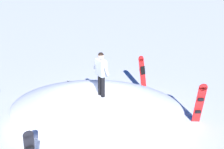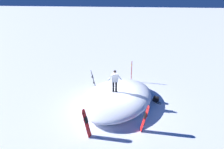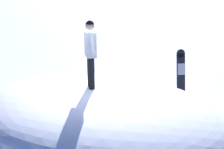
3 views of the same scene
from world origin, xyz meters
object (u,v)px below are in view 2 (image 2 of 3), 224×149
snowboarder_standing (115,79)px  snowboard_secondary_upright (145,118)px  snowboard_primary_upright (86,123)px  trail_marker_pole (131,71)px  backpack_near (156,99)px  snowboard_tertiary_upright (93,79)px

snowboarder_standing → snowboard_secondary_upright: size_ratio=0.95×
snowboard_primary_upright → trail_marker_pole: trail_marker_pole is taller
backpack_near → trail_marker_pole: bearing=31.7°
trail_marker_pole → snowboard_primary_upright: bearing=165.3°
snowboard_tertiary_upright → snowboard_secondary_upright: bearing=-138.4°
snowboard_secondary_upright → trail_marker_pole: 6.59m
snowboard_primary_upright → trail_marker_pole: bearing=-14.7°
snowboard_primary_upright → backpack_near: bearing=-43.6°
snowboarder_standing → snowboard_tertiary_upright: snowboarder_standing is taller
snowboarder_standing → trail_marker_pole: snowboarder_standing is taller
snowboard_primary_upright → trail_marker_pole: 7.67m
snowboard_tertiary_upright → backpack_near: 5.36m
snowboard_tertiary_upright → snowboard_primary_upright: bearing=-168.8°
backpack_near → trail_marker_pole: trail_marker_pole is taller
trail_marker_pole → backpack_near: bearing=-148.3°
snowboard_tertiary_upright → trail_marker_pole: bearing=-61.5°
snowboarder_standing → snowboard_primary_upright: size_ratio=0.94×
snowboarder_standing → snowboard_secondary_upright: (-2.37, -2.07, -1.16)m
snowboard_secondary_upright → backpack_near: size_ratio=2.37×
snowboard_secondary_upright → snowboard_tertiary_upright: 6.43m
snowboard_secondary_upright → snowboard_primary_upright: bearing=106.6°
snowboarder_standing → snowboard_tertiary_upright: bearing=41.9°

